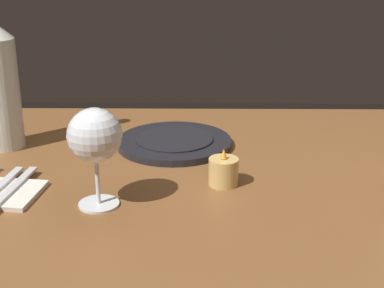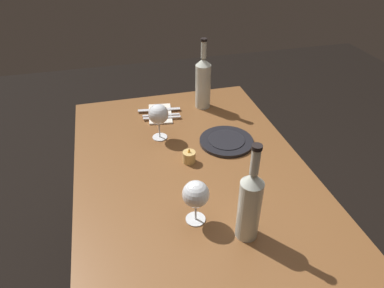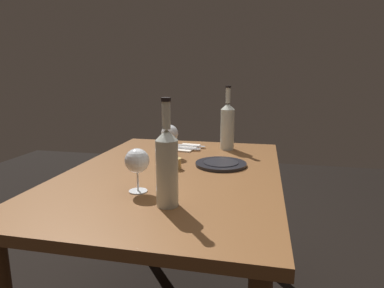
% 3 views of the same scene
% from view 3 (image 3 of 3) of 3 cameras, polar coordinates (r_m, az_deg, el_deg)
% --- Properties ---
extents(dining_table, '(1.30, 0.90, 0.74)m').
position_cam_3_polar(dining_table, '(1.46, -3.24, -8.09)').
color(dining_table, brown).
rests_on(dining_table, ground).
extents(wine_glass_left, '(0.09, 0.09, 0.16)m').
position_cam_3_polar(wine_glass_left, '(1.65, -3.88, 1.71)').
color(wine_glass_left, white).
rests_on(wine_glass_left, dining_table).
extents(wine_glass_right, '(0.09, 0.09, 0.16)m').
position_cam_3_polar(wine_glass_right, '(1.17, -9.48, -3.01)').
color(wine_glass_right, white).
rests_on(wine_glass_right, dining_table).
extents(wine_bottle, '(0.07, 0.07, 0.34)m').
position_cam_3_polar(wine_bottle, '(1.03, -4.35, -3.71)').
color(wine_bottle, silver).
rests_on(wine_bottle, dining_table).
extents(wine_bottle_second, '(0.08, 0.08, 0.35)m').
position_cam_3_polar(wine_bottle_second, '(1.82, 6.15, 3.29)').
color(wine_bottle_second, silver).
rests_on(wine_bottle_second, dining_table).
extents(votive_candle, '(0.05, 0.05, 0.07)m').
position_cam_3_polar(votive_candle, '(1.46, -2.82, -3.43)').
color(votive_candle, '#DBB266').
rests_on(votive_candle, dining_table).
extents(dinner_plate, '(0.23, 0.23, 0.02)m').
position_cam_3_polar(dinner_plate, '(1.51, 5.03, -3.45)').
color(dinner_plate, black).
rests_on(dinner_plate, dining_table).
extents(folded_napkin, '(0.20, 0.14, 0.01)m').
position_cam_3_polar(folded_napkin, '(1.85, -0.99, -0.64)').
color(folded_napkin, silver).
rests_on(folded_napkin, dining_table).
extents(fork_inner, '(0.04, 0.18, 0.00)m').
position_cam_3_polar(fork_inner, '(1.83, -1.17, -0.61)').
color(fork_inner, silver).
rests_on(fork_inner, folded_napkin).
extents(fork_outer, '(0.04, 0.18, 0.00)m').
position_cam_3_polar(fork_outer, '(1.80, -1.35, -0.78)').
color(fork_outer, silver).
rests_on(fork_outer, folded_napkin).
extents(table_knife, '(0.05, 0.21, 0.00)m').
position_cam_3_polar(table_knife, '(1.88, -0.79, -0.25)').
color(table_knife, silver).
rests_on(table_knife, folded_napkin).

